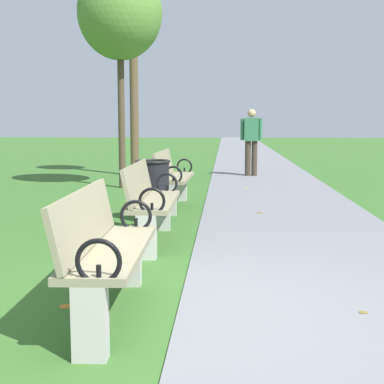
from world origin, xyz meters
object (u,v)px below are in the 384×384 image
at_px(tree_2, 120,14).
at_px(pedestrian_walking, 251,139).
at_px(park_bench_2, 150,200).
at_px(tree_3, 133,5).
at_px(trash_bin, 153,190).
at_px(park_bench_3, 172,177).
at_px(park_bench_1, 105,249).

relative_size(tree_2, pedestrian_walking, 2.71).
bearing_deg(park_bench_2, pedestrian_walking, 79.12).
height_order(tree_3, pedestrian_walking, tree_3).
xyz_separation_m(park_bench_2, trash_bin, (-0.15, 1.38, -0.06)).
bearing_deg(trash_bin, tree_3, 101.42).
bearing_deg(trash_bin, tree_2, 106.60).
xyz_separation_m(tree_2, tree_3, (-0.15, 2.51, 0.66)).
distance_m(park_bench_3, tree_3, 6.36).
distance_m(tree_2, tree_3, 2.60).
xyz_separation_m(tree_2, pedestrian_walking, (2.73, 2.48, -2.53)).
bearing_deg(park_bench_3, park_bench_2, -90.00).
relative_size(park_bench_2, tree_2, 0.36).
bearing_deg(tree_2, park_bench_3, -63.42).
height_order(park_bench_2, tree_3, tree_3).
distance_m(park_bench_1, trash_bin, 3.77).
relative_size(park_bench_2, pedestrian_walking, 0.99).
bearing_deg(park_bench_2, tree_3, 100.47).
relative_size(park_bench_1, trash_bin, 1.92).
height_order(park_bench_1, trash_bin, park_bench_1).
xyz_separation_m(tree_3, trash_bin, (1.26, -6.25, -3.69)).
height_order(tree_2, tree_3, tree_3).
xyz_separation_m(tree_3, pedestrian_walking, (2.87, -0.03, -3.18)).
height_order(park_bench_1, tree_3, tree_3).
bearing_deg(tree_3, park_bench_3, -74.35).
relative_size(tree_3, trash_bin, 5.92).
height_order(park_bench_3, trash_bin, park_bench_3).
bearing_deg(trash_bin, park_bench_3, 83.11).
bearing_deg(park_bench_2, trash_bin, 96.08).
xyz_separation_m(park_bench_3, tree_2, (-1.26, 2.53, 2.97)).
distance_m(tree_2, pedestrian_walking, 4.47).
xyz_separation_m(park_bench_2, pedestrian_walking, (1.46, 7.61, 0.44)).
bearing_deg(pedestrian_walking, park_bench_2, -100.88).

